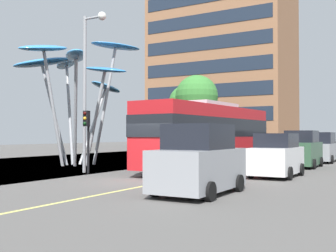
{
  "coord_description": "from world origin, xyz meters",
  "views": [
    {
      "loc": [
        10.01,
        -14.79,
        1.99
      ],
      "look_at": [
        -1.79,
        5.87,
        2.5
      ],
      "focal_mm": 44.31,
      "sensor_mm": 36.0,
      "label": 1
    }
  ],
  "objects": [
    {
      "name": "red_bus",
      "position": [
        0.5,
        6.45,
        2.07
      ],
      "size": [
        3.27,
        11.58,
        3.79
      ],
      "color": "red",
      "rests_on": "ground"
    },
    {
      "name": "car_parked_mid",
      "position": [
        4.74,
        4.8,
        0.97
      ],
      "size": [
        1.95,
        3.84,
        2.06
      ],
      "color": "silver",
      "rests_on": "ground"
    },
    {
      "name": "leaf_sculpture",
      "position": [
        -8.86,
        5.76,
        6.36
      ],
      "size": [
        8.64,
        9.46,
        8.34
      ],
      "color": "#9EA0A5",
      "rests_on": "ground"
    },
    {
      "name": "car_parked_near",
      "position": [
        4.0,
        -2.19,
        1.09
      ],
      "size": [
        2.1,
        4.0,
        2.35
      ],
      "color": "gray",
      "rests_on": "ground"
    },
    {
      "name": "traffic_light_opposite",
      "position": [
        -4.05,
        17.39,
        2.46
      ],
      "size": [
        0.28,
        0.42,
        3.38
      ],
      "color": "black",
      "rests_on": "ground"
    },
    {
      "name": "traffic_light_island_mid",
      "position": [
        -4.05,
        12.24,
        2.67
      ],
      "size": [
        0.28,
        0.42,
        3.69
      ],
      "color": "black",
      "rests_on": "ground"
    },
    {
      "name": "traffic_light_kerb_far",
      "position": [
        -4.14,
        6.36,
        2.46
      ],
      "size": [
        0.28,
        0.42,
        3.39
      ],
      "color": "black",
      "rests_on": "ground"
    },
    {
      "name": "backdrop_building",
      "position": [
        -13.42,
        42.48,
        13.01
      ],
      "size": [
        19.71,
        12.03,
        26.0
      ],
      "color": "#8E6042",
      "rests_on": "ground"
    },
    {
      "name": "street_lamp",
      "position": [
        -4.38,
        2.0,
        5.24
      ],
      "size": [
        1.47,
        0.44,
        8.36
      ],
      "color": "gray",
      "rests_on": "ground"
    },
    {
      "name": "pedestrian",
      "position": [
        -3.13,
        4.62,
        0.94
      ],
      "size": [
        0.34,
        0.34,
        1.86
      ],
      "color": "#2D3342",
      "rests_on": "ground"
    },
    {
      "name": "traffic_light_kerb_near",
      "position": [
        -4.13,
        1.57,
        2.35
      ],
      "size": [
        0.28,
        0.42,
        3.23
      ],
      "color": "black",
      "rests_on": "ground"
    },
    {
      "name": "ground",
      "position": [
        -0.74,
        0.0,
        -0.05
      ],
      "size": [
        120.0,
        240.0,
        0.1
      ],
      "color": "#54514F"
    },
    {
      "name": "car_side_street",
      "position": [
        4.7,
        17.0,
        1.02
      ],
      "size": [
        2.06,
        4.43,
        2.18
      ],
      "color": "gray",
      "rests_on": "ground"
    },
    {
      "name": "no_entry_sign",
      "position": [
        -4.56,
        7.26,
        1.59
      ],
      "size": [
        0.6,
        0.12,
        2.38
      ],
      "color": "gray",
      "rests_on": "ground"
    },
    {
      "name": "car_parked_far",
      "position": [
        4.53,
        11.35,
        1.06
      ],
      "size": [
        2.01,
        3.8,
        2.25
      ],
      "color": "#2D5138",
      "rests_on": "ground"
    },
    {
      "name": "tree_pavement_near",
      "position": [
        -7.56,
        20.1,
        4.93
      ],
      "size": [
        5.7,
        4.87,
        7.49
      ],
      "color": "brown",
      "rests_on": "ground"
    }
  ]
}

